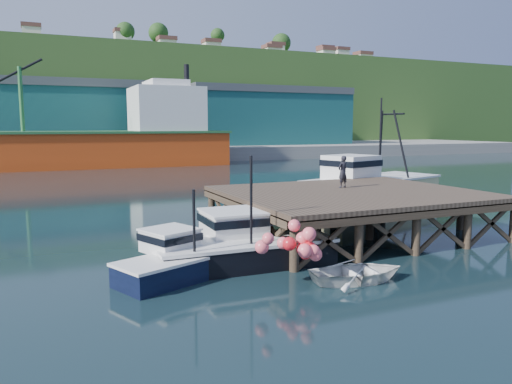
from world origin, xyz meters
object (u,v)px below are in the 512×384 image
boat_navy (182,258)px  boat_black (242,244)px  trawler (370,183)px  dinghy (358,272)px  dockworker (343,172)px

boat_navy → boat_black: 2.62m
trawler → dinghy: bearing=-144.2°
dinghy → boat_black: bearing=45.3°
boat_navy → boat_black: boat_black is taller
dinghy → dockworker: dockworker is taller
boat_navy → boat_black: bearing=-10.3°
boat_black → dinghy: (2.81, -3.68, -0.44)m
trawler → dockworker: 8.47m
trawler → dockworker: bearing=-152.9°
boat_black → trawler: bearing=37.9°
dinghy → dockworker: (4.64, 8.01, 2.61)m
boat_navy → dinghy: bearing=-52.7°
boat_navy → trawler: size_ratio=0.48×
boat_black → trawler: size_ratio=0.61×
trawler → dockworker: trawler is taller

